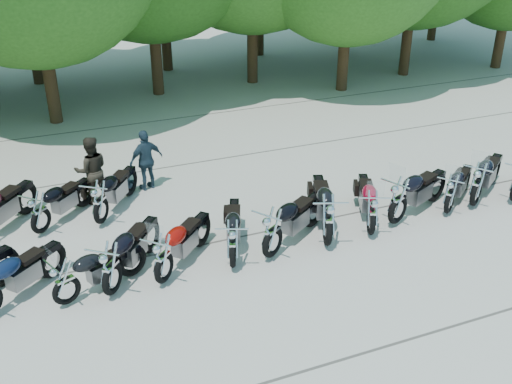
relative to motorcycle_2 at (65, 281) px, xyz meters
name	(u,v)px	position (x,y,z in m)	size (l,w,h in m)	color
ground	(282,267)	(4.41, -0.34, -0.58)	(90.00, 90.00, 0.00)	gray
motorcycle_2	(65,281)	(0.00, 0.00, 0.00)	(0.63, 2.06, 1.16)	black
motorcycle_3	(111,267)	(0.87, 0.00, 0.09)	(0.72, 2.38, 1.35)	black
motorcycle_4	(163,257)	(1.92, 0.00, 0.06)	(0.69, 2.28, 1.29)	#820904
motorcycle_5	(233,243)	(3.41, 0.01, 0.05)	(0.69, 2.25, 1.27)	black
motorcycle_6	(273,231)	(4.33, 0.03, 0.11)	(0.75, 2.45, 1.39)	black
motorcycle_7	(328,218)	(5.68, 0.04, 0.14)	(0.78, 2.55, 1.44)	black
motorcycle_8	(372,211)	(6.84, 0.07, 0.06)	(0.69, 2.28, 1.29)	maroon
motorcycle_9	(399,199)	(7.69, 0.25, 0.12)	(0.76, 2.49, 1.41)	black
motorcycle_10	(451,193)	(9.19, 0.22, 0.02)	(0.65, 2.13, 1.21)	black
motorcycle_11	(478,183)	(10.06, 0.29, 0.10)	(0.74, 2.42, 1.37)	black
motorcycle_14	(39,211)	(-0.24, 3.02, 0.03)	(0.66, 2.18, 1.23)	black
motorcycle_15	(100,201)	(1.13, 2.95, 0.07)	(0.70, 2.30, 1.30)	black
rider_1	(92,170)	(1.16, 4.25, 0.31)	(0.87, 0.68, 1.79)	black
rider_2	(146,160)	(2.62, 4.50, 0.25)	(0.98, 0.41, 1.67)	#1F3341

